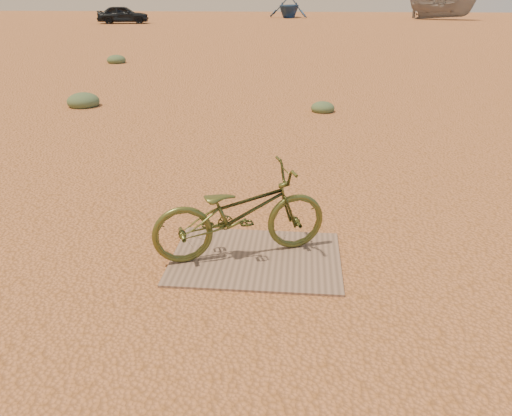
# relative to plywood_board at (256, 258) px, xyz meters

# --- Properties ---
(ground) EXTENTS (120.00, 120.00, 0.00)m
(ground) POSITION_rel_plywood_board_xyz_m (-0.03, -0.20, -0.01)
(ground) COLOR #C07649
(ground) RESTS_ON ground
(plywood_board) EXTENTS (1.55, 1.12, 0.02)m
(plywood_board) POSITION_rel_plywood_board_xyz_m (0.00, 0.00, 0.00)
(plywood_board) COLOR #856958
(plywood_board) RESTS_ON ground
(bicycle) EXTENTS (1.69, 1.10, 0.84)m
(bicycle) POSITION_rel_plywood_board_xyz_m (-0.15, 0.05, 0.43)
(bicycle) COLOR #4C5525
(bicycle) RESTS_ON plywood_board
(car) EXTENTS (3.99, 2.23, 1.28)m
(car) POSITION_rel_plywood_board_xyz_m (-13.39, 35.24, 0.63)
(car) COLOR black
(car) RESTS_ON ground
(boat_far_left) EXTENTS (4.24, 4.67, 2.13)m
(boat_far_left) POSITION_rel_plywood_board_xyz_m (-1.18, 45.38, 1.06)
(boat_far_left) COLOR navy
(boat_far_left) RESTS_ON ground
(boat_mid_right) EXTENTS (6.03, 4.15, 2.19)m
(boat_mid_right) POSITION_rel_plywood_board_xyz_m (11.99, 43.16, 1.08)
(boat_mid_right) COLOR slate
(boat_mid_right) RESTS_ON ground
(kale_a) EXTENTS (0.68, 0.68, 0.37)m
(kale_a) POSITION_rel_plywood_board_xyz_m (-4.30, 6.29, -0.01)
(kale_a) COLOR #516846
(kale_a) RESTS_ON ground
(kale_b) EXTENTS (0.48, 0.48, 0.27)m
(kale_b) POSITION_rel_plywood_board_xyz_m (0.79, 6.24, -0.01)
(kale_b) COLOR #516846
(kale_b) RESTS_ON ground
(kale_c) EXTENTS (0.64, 0.64, 0.35)m
(kale_c) POSITION_rel_plywood_board_xyz_m (-6.04, 13.16, -0.01)
(kale_c) COLOR #516846
(kale_c) RESTS_ON ground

